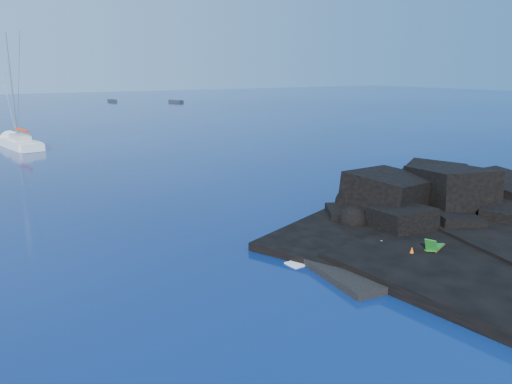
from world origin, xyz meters
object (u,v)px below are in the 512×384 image
at_px(sunbather, 379,245).
at_px(marker_cone, 412,253).
at_px(distant_boat_b, 176,102).
at_px(sailboat, 20,147).
at_px(deck_chair, 435,244).
at_px(distant_boat_a, 112,102).

relative_size(sunbather, marker_cone, 3.02).
bearing_deg(distant_boat_b, sunbather, -126.13).
xyz_separation_m(sailboat, distant_boat_b, (49.78, 69.32, 0.00)).
height_order(deck_chair, sunbather, deck_chair).
height_order(sunbather, marker_cone, marker_cone).
bearing_deg(distant_boat_a, distant_boat_b, -43.64).
distance_m(sailboat, distant_boat_b, 85.34).
xyz_separation_m(deck_chair, marker_cone, (-1.52, 0.17, -0.25)).
bearing_deg(distant_boat_a, sailboat, -113.88).
relative_size(distant_boat_a, distant_boat_b, 0.97).
bearing_deg(distant_boat_a, sunbather, -100.96).
bearing_deg(sailboat, sunbather, -87.50).
bearing_deg(marker_cone, sailboat, 102.85).
distance_m(sailboat, distant_boat_a, 90.01).
bearing_deg(deck_chair, marker_cone, 151.80).
relative_size(deck_chair, distant_boat_b, 0.32).
bearing_deg(sailboat, deck_chair, -86.02).
relative_size(marker_cone, distant_boat_a, 0.12).
bearing_deg(deck_chair, distant_boat_a, 59.26).
bearing_deg(deck_chair, sunbather, 111.31).
xyz_separation_m(distant_boat_a, distant_boat_b, (14.74, -13.58, 0.00)).
height_order(deck_chair, marker_cone, deck_chair).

